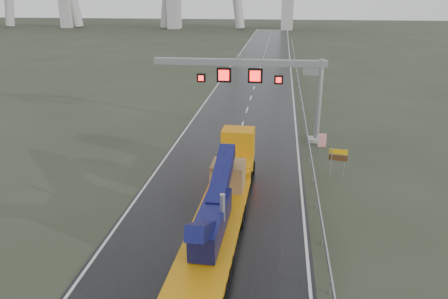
# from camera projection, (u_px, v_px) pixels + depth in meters

# --- Properties ---
(ground) EXTENTS (400.00, 400.00, 0.00)m
(ground) POSITION_uv_depth(u_px,v_px,m) (204.00, 246.00, 22.65)
(ground) COLOR #2F3525
(ground) RESTS_ON ground
(road) EXTENTS (11.00, 200.00, 0.02)m
(road) POSITION_uv_depth(u_px,v_px,m) (254.00, 88.00, 59.95)
(road) COLOR black
(road) RESTS_ON ground
(guardrail) EXTENTS (0.20, 140.00, 1.40)m
(guardrail) POSITION_uv_depth(u_px,v_px,m) (302.00, 101.00, 49.65)
(guardrail) COLOR gray
(guardrail) RESTS_ON ground
(sign_gantry) EXTENTS (14.90, 1.20, 7.42)m
(sign_gantry) POSITION_uv_depth(u_px,v_px,m) (264.00, 77.00, 37.26)
(sign_gantry) COLOR #B8B8B3
(sign_gantry) RESTS_ON ground
(heavy_haul_truck) EXTENTS (2.92, 17.19, 4.02)m
(heavy_haul_truck) POSITION_uv_depth(u_px,v_px,m) (225.00, 188.00, 25.71)
(heavy_haul_truck) COLOR #CB7D0B
(heavy_haul_truck) RESTS_ON ground
(exit_sign_pair) EXTENTS (1.27, 0.26, 2.18)m
(exit_sign_pair) POSITION_uv_depth(u_px,v_px,m) (338.00, 158.00, 30.52)
(exit_sign_pair) COLOR #93959B
(exit_sign_pair) RESTS_ON ground
(striped_barrier) EXTENTS (0.71, 0.52, 1.09)m
(striped_barrier) POSITION_uv_depth(u_px,v_px,m) (322.00, 140.00, 37.16)
(striped_barrier) COLOR red
(striped_barrier) RESTS_ON ground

